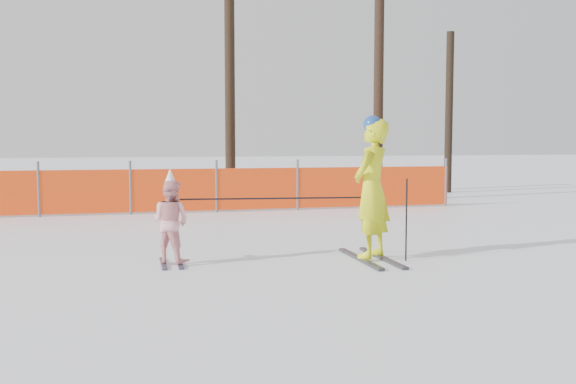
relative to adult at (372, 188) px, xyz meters
name	(u,v)px	position (x,y,z in m)	size (l,w,h in m)	color
ground	(297,270)	(-1.23, -0.47, -1.03)	(120.00, 120.00, 0.00)	white
adult	(372,188)	(0.00, 0.00, 0.00)	(0.85, 1.66, 2.07)	black
child	(171,221)	(-2.82, 0.33, -0.42)	(0.70, 0.85, 1.33)	black
ski_poles	(315,205)	(-0.83, 0.05, -0.23)	(3.16, 0.54, 1.18)	black
safety_fence	(131,191)	(-3.34, 6.65, -0.48)	(16.07, 0.06, 1.25)	#595960
tree_trunks	(335,90)	(2.60, 9.72, 2.17)	(7.58, 2.63, 6.87)	black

